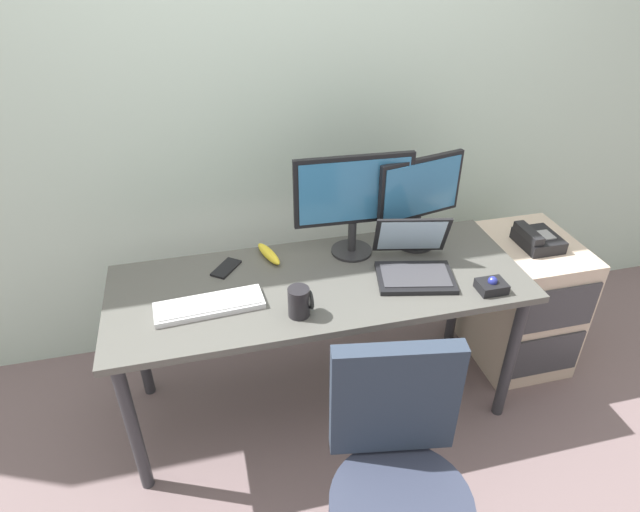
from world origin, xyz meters
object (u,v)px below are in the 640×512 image
(office_chair, at_px, (396,497))
(keyboard, at_px, (209,305))
(desk_phone, at_px, (537,239))
(monitor_main, at_px, (354,197))
(file_cabinet, at_px, (521,300))
(banana, at_px, (269,254))
(monitor_side, at_px, (420,196))
(coffee_mug, at_px, (300,302))
(cell_phone, at_px, (226,268))
(trackball_mouse, at_px, (492,286))
(laptop, at_px, (414,262))

(office_chair, height_order, keyboard, office_chair)
(desk_phone, xyz_separation_m, monitor_main, (-0.86, 0.09, 0.27))
(file_cabinet, height_order, banana, banana)
(file_cabinet, distance_m, monitor_main, 1.09)
(file_cabinet, distance_m, office_chair, 1.36)
(monitor_main, distance_m, monitor_side, 0.30)
(office_chair, relative_size, coffee_mug, 7.77)
(monitor_main, xyz_separation_m, monitor_side, (0.30, 0.00, -0.03))
(office_chair, xyz_separation_m, cell_phone, (-0.41, 0.99, 0.30))
(trackball_mouse, bearing_deg, desk_phone, 37.49)
(monitor_side, relative_size, coffee_mug, 3.50)
(desk_phone, xyz_separation_m, office_chair, (-1.00, -0.89, -0.29))
(cell_phone, bearing_deg, desk_phone, 33.88)
(cell_phone, bearing_deg, office_chair, -29.70)
(monitor_side, distance_m, cell_phone, 0.88)
(monitor_side, bearing_deg, desk_phone, -9.66)
(office_chair, relative_size, monitor_side, 2.22)
(banana, bearing_deg, trackball_mouse, -28.79)
(file_cabinet, relative_size, laptop, 1.78)
(monitor_main, distance_m, trackball_mouse, 0.66)
(monitor_side, distance_m, laptop, 0.30)
(coffee_mug, bearing_deg, monitor_side, 31.51)
(desk_phone, distance_m, laptop, 0.67)
(file_cabinet, xyz_separation_m, trackball_mouse, (-0.42, -0.33, 0.39))
(desk_phone, relative_size, trackball_mouse, 1.82)
(laptop, distance_m, cell_phone, 0.79)
(monitor_main, height_order, cell_phone, monitor_main)
(office_chair, distance_m, keyboard, 0.94)
(cell_phone, bearing_deg, file_cabinet, 34.56)
(monitor_side, distance_m, keyboard, 1.00)
(office_chair, height_order, banana, office_chair)
(file_cabinet, distance_m, keyboard, 1.57)
(monitor_side, relative_size, laptop, 1.10)
(office_chair, bearing_deg, desk_phone, 41.71)
(laptop, bearing_deg, keyboard, -177.11)
(file_cabinet, distance_m, coffee_mug, 1.30)
(desk_phone, bearing_deg, file_cabinet, 63.22)
(cell_phone, bearing_deg, monitor_main, 37.84)
(desk_phone, bearing_deg, office_chair, -138.29)
(monitor_main, height_order, monitor_side, monitor_main)
(file_cabinet, height_order, office_chair, office_chair)
(file_cabinet, height_order, laptop, laptop)
(office_chair, height_order, coffee_mug, office_chair)
(office_chair, height_order, monitor_main, monitor_main)
(desk_phone, bearing_deg, keyboard, -174.01)
(file_cabinet, xyz_separation_m, desk_phone, (-0.01, -0.02, 0.37))
(banana, bearing_deg, laptop, -23.97)
(office_chair, xyz_separation_m, keyboard, (-0.50, 0.74, 0.31))
(cell_phone, bearing_deg, trackball_mouse, 15.69)
(desk_phone, bearing_deg, laptop, -170.09)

